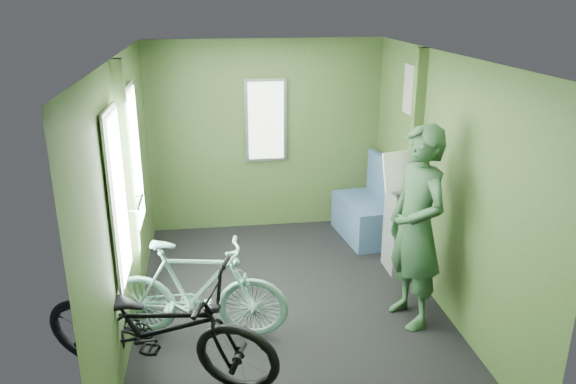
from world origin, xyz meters
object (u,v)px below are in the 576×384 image
(bicycle_black, at_px, (161,381))
(waste_box, at_px, (401,229))
(bench_seat, at_px, (367,214))
(bicycle_mint, at_px, (199,338))
(passenger, at_px, (416,228))

(bicycle_black, xyz_separation_m, waste_box, (2.38, 1.54, 0.46))
(bench_seat, bearing_deg, bicycle_mint, -143.89)
(waste_box, xyz_separation_m, bench_seat, (-0.11, 0.87, -0.17))
(bicycle_mint, height_order, bench_seat, bench_seat)
(passenger, height_order, waste_box, passenger)
(bicycle_mint, height_order, waste_box, waste_box)
(passenger, relative_size, waste_box, 1.95)
(bicycle_mint, bearing_deg, waste_box, -53.73)
(passenger, xyz_separation_m, bench_seat, (0.11, 1.83, -0.61))
(bicycle_black, relative_size, bicycle_mint, 1.21)
(bench_seat, bearing_deg, passenger, -100.48)
(passenger, bearing_deg, bench_seat, 163.58)
(bicycle_mint, bearing_deg, bench_seat, -35.99)
(bicycle_mint, distance_m, passenger, 2.08)
(bicycle_black, bearing_deg, passenger, -52.22)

